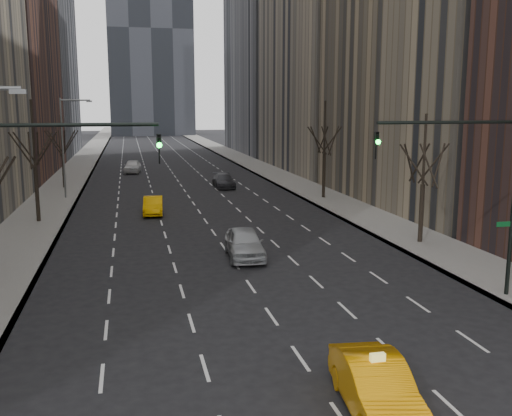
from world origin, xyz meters
TOP-DOWN VIEW (x-y plane):
  - sidewalk_left at (-12.25, 70.00)m, footprint 4.50×320.00m
  - sidewalk_right at (12.25, 70.00)m, footprint 4.50×320.00m
  - tree_lw_c at (-12.00, 34.00)m, footprint 3.36×3.50m
  - tree_lw_d at (-12.00, 52.00)m, footprint 3.36×3.50m
  - tree_rw_b at (12.00, 22.00)m, footprint 3.36×3.50m
  - tree_rw_c at (12.00, 40.00)m, footprint 3.36×3.50m
  - traffic_mast_left at (-9.11, 12.00)m, footprint 6.69×0.39m
  - traffic_mast_right at (9.11, 12.00)m, footprint 6.69×0.39m
  - streetlight_far at (-10.84, 45.00)m, footprint 2.83×0.22m
  - taxi_sedan at (1.01, 4.20)m, footprint 2.12×4.82m
  - silver_sedan_ahead at (0.76, 21.24)m, footprint 2.30×5.02m
  - far_taxi at (-3.68, 35.62)m, footprint 1.74×4.34m
  - far_suv_grey at (4.24, 49.28)m, footprint 2.09×4.98m
  - far_car_white at (-4.97, 65.21)m, footprint 2.50×5.08m

SIDE VIEW (x-z plane):
  - sidewalk_left at x=-12.25m, z-range 0.00..0.15m
  - sidewalk_right at x=12.25m, z-range 0.00..0.15m
  - far_taxi at x=-3.68m, z-range 0.00..1.40m
  - far_suv_grey at x=4.24m, z-range 0.00..1.44m
  - taxi_sedan at x=1.01m, z-range 0.00..1.54m
  - silver_sedan_ahead at x=0.76m, z-range 0.00..1.67m
  - far_car_white at x=-4.97m, z-range 0.00..1.67m
  - tree_lw_d at x=-12.00m, z-range -0.12..7.24m
  - tree_rw_b at x=12.00m, z-range -0.19..7.63m
  - tree_lw_c at x=-12.00m, z-range -0.33..8.41m
  - tree_rw_c at x=12.00m, z-range -0.33..8.41m
  - traffic_mast_left at x=-9.11m, z-range 1.49..9.49m
  - traffic_mast_right at x=9.11m, z-range 1.49..9.49m
  - streetlight_far at x=-10.84m, z-range 1.12..10.12m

